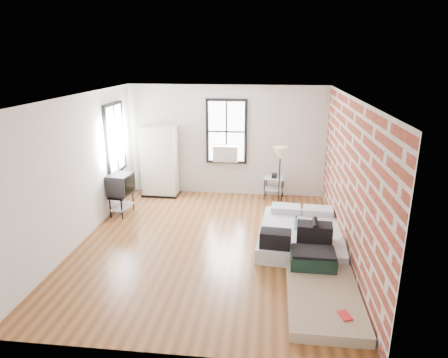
# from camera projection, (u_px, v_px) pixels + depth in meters

# --- Properties ---
(ground) EXTENTS (6.00, 6.00, 0.00)m
(ground) POSITION_uv_depth(u_px,v_px,m) (210.00, 244.00, 7.71)
(ground) COLOR brown
(ground) RESTS_ON ground
(room_shell) EXTENTS (5.02, 6.02, 2.80)m
(room_shell) POSITION_uv_depth(u_px,v_px,m) (224.00, 152.00, 7.51)
(room_shell) COLOR silver
(room_shell) RESTS_ON ground
(mattress_main) EXTENTS (1.72, 2.24, 0.68)m
(mattress_main) POSITION_uv_depth(u_px,v_px,m) (301.00, 234.00, 7.71)
(mattress_main) COLOR white
(mattress_main) RESTS_ON ground
(mattress_bare) EXTENTS (1.08, 2.01, 0.43)m
(mattress_bare) POSITION_uv_depth(u_px,v_px,m) (321.00, 286.00, 6.07)
(mattress_bare) COLOR tan
(mattress_bare) RESTS_ON ground
(wardrobe) EXTENTS (0.93, 0.55, 1.81)m
(wardrobe) POSITION_uv_depth(u_px,v_px,m) (160.00, 162.00, 10.13)
(wardrobe) COLOR black
(wardrobe) RESTS_ON ground
(side_table) EXTENTS (0.54, 0.45, 0.65)m
(side_table) POSITION_uv_depth(u_px,v_px,m) (274.00, 182.00, 10.02)
(side_table) COLOR black
(side_table) RESTS_ON ground
(floor_lamp) EXTENTS (0.32, 0.32, 1.52)m
(floor_lamp) POSITION_uv_depth(u_px,v_px,m) (280.00, 157.00, 9.01)
(floor_lamp) COLOR black
(floor_lamp) RESTS_ON ground
(tv_stand) EXTENTS (0.54, 0.71, 0.94)m
(tv_stand) POSITION_uv_depth(u_px,v_px,m) (121.00, 186.00, 8.98)
(tv_stand) COLOR black
(tv_stand) RESTS_ON ground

